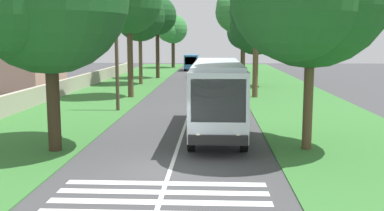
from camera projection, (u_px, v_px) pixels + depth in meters
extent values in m
plane|color=#424244|center=(170.00, 171.00, 16.75)|extent=(160.00, 160.00, 0.00)
cube|color=#387533|center=(75.00, 109.00, 31.96)|extent=(120.00, 8.00, 0.04)
cube|color=#387533|center=(308.00, 110.00, 31.19)|extent=(120.00, 8.00, 0.04)
cube|color=silver|center=(190.00, 110.00, 31.58)|extent=(110.00, 0.16, 0.01)
cube|color=silver|center=(217.00, 93.00, 23.33)|extent=(11.00, 2.50, 2.90)
cube|color=slate|center=(217.00, 83.00, 23.56)|extent=(9.68, 2.54, 0.85)
cube|color=slate|center=(218.00, 101.00, 17.89)|extent=(0.08, 2.20, 1.74)
cube|color=#B29E19|center=(217.00, 112.00, 23.48)|extent=(10.78, 2.53, 0.36)
cube|color=silver|center=(217.00, 64.00, 23.11)|extent=(10.56, 2.30, 0.18)
cube|color=black|center=(218.00, 140.00, 18.00)|extent=(0.16, 2.40, 0.40)
sphere|color=#F2EDCC|center=(198.00, 136.00, 18.07)|extent=(0.24, 0.24, 0.24)
sphere|color=#F2EDCC|center=(238.00, 137.00, 18.00)|extent=(0.24, 0.24, 0.24)
cylinder|color=black|center=(191.00, 139.00, 19.76)|extent=(1.10, 0.32, 1.10)
cylinder|color=black|center=(197.00, 112.00, 27.07)|extent=(1.10, 0.32, 1.10)
cylinder|color=black|center=(244.00, 139.00, 19.65)|extent=(1.10, 0.32, 1.10)
cylinder|color=black|center=(236.00, 112.00, 26.96)|extent=(1.10, 0.32, 1.10)
cube|color=silver|center=(159.00, 202.00, 13.54)|extent=(0.45, 6.80, 0.01)
cube|color=silver|center=(163.00, 192.00, 14.43)|extent=(0.45, 6.80, 0.01)
cube|color=silver|center=(166.00, 183.00, 15.32)|extent=(0.45, 6.80, 0.01)
cube|color=silver|center=(214.00, 86.00, 42.31)|extent=(4.30, 1.75, 0.70)
cube|color=slate|center=(214.00, 80.00, 42.13)|extent=(2.00, 1.61, 0.55)
cylinder|color=black|center=(205.00, 90.00, 41.05)|extent=(0.64, 0.22, 0.64)
cylinder|color=black|center=(206.00, 87.00, 43.72)|extent=(0.64, 0.22, 0.64)
cylinder|color=black|center=(222.00, 90.00, 40.97)|extent=(0.64, 0.22, 0.64)
cylinder|color=black|center=(222.00, 87.00, 43.64)|extent=(0.64, 0.22, 0.64)
cube|color=#B7A893|center=(214.00, 80.00, 49.19)|extent=(4.30, 1.75, 0.70)
cube|color=slate|center=(214.00, 74.00, 49.00)|extent=(2.00, 1.61, 0.55)
cylinder|color=black|center=(207.00, 83.00, 47.92)|extent=(0.64, 0.22, 0.64)
cylinder|color=black|center=(207.00, 81.00, 50.59)|extent=(0.64, 0.22, 0.64)
cylinder|color=black|center=(222.00, 83.00, 47.85)|extent=(0.64, 0.22, 0.64)
cylinder|color=black|center=(221.00, 81.00, 50.52)|extent=(0.64, 0.22, 0.64)
cube|color=#B7A893|center=(215.00, 75.00, 56.67)|extent=(4.30, 1.75, 0.70)
cube|color=slate|center=(215.00, 70.00, 56.48)|extent=(2.00, 1.61, 0.55)
cylinder|color=black|center=(209.00, 77.00, 55.40)|extent=(0.64, 0.22, 0.64)
cylinder|color=black|center=(209.00, 76.00, 58.07)|extent=(0.64, 0.22, 0.64)
cylinder|color=black|center=(221.00, 77.00, 55.33)|extent=(0.64, 0.22, 0.64)
cylinder|color=black|center=(221.00, 76.00, 58.00)|extent=(0.64, 0.22, 0.64)
cube|color=silver|center=(216.00, 70.00, 65.56)|extent=(4.30, 1.75, 0.70)
cube|color=slate|center=(216.00, 66.00, 65.37)|extent=(2.00, 1.61, 0.55)
cylinder|color=black|center=(211.00, 72.00, 64.29)|extent=(0.64, 0.22, 0.64)
cylinder|color=black|center=(211.00, 71.00, 66.96)|extent=(0.64, 0.22, 0.64)
cylinder|color=black|center=(222.00, 72.00, 64.22)|extent=(0.64, 0.22, 0.64)
cylinder|color=black|center=(221.00, 71.00, 66.89)|extent=(0.64, 0.22, 0.64)
cube|color=teal|center=(192.00, 61.00, 72.54)|extent=(6.00, 2.10, 2.10)
cube|color=slate|center=(192.00, 59.00, 72.68)|extent=(5.04, 2.13, 0.70)
cube|color=slate|center=(191.00, 61.00, 69.57)|extent=(0.06, 1.76, 1.18)
cylinder|color=black|center=(185.00, 69.00, 70.86)|extent=(0.76, 0.24, 0.76)
cylinder|color=black|center=(186.00, 67.00, 74.62)|extent=(0.76, 0.24, 0.76)
cylinder|color=black|center=(197.00, 69.00, 70.77)|extent=(0.76, 0.24, 0.76)
cylinder|color=black|center=(198.00, 67.00, 74.53)|extent=(0.76, 0.24, 0.76)
cylinder|color=brown|center=(141.00, 57.00, 49.21)|extent=(0.39, 0.39, 5.88)
sphere|color=#19471E|center=(140.00, 16.00, 48.57)|extent=(5.48, 5.48, 5.48)
sphere|color=#19471E|center=(142.00, 20.00, 50.25)|extent=(3.07, 3.07, 3.07)
sphere|color=#19471E|center=(130.00, 19.00, 47.31)|extent=(3.13, 3.13, 3.13)
cylinder|color=#4C3826|center=(130.00, 59.00, 37.87)|extent=(0.47, 0.47, 6.52)
sphere|color=#1E5623|center=(129.00, 1.00, 37.19)|extent=(5.41, 5.41, 5.41)
sphere|color=#1E5623|center=(133.00, 7.00, 38.85)|extent=(3.05, 3.05, 3.05)
sphere|color=#1E5623|center=(116.00, 5.00, 35.95)|extent=(3.48, 3.48, 3.48)
cylinder|color=#3D2D1E|center=(173.00, 52.00, 79.07)|extent=(0.59, 0.59, 5.34)
sphere|color=#337A38|center=(173.00, 29.00, 78.49)|extent=(5.01, 5.01, 5.01)
sphere|color=#337A38|center=(174.00, 31.00, 80.03)|extent=(3.20, 3.20, 3.20)
sphere|color=#337A38|center=(168.00, 31.00, 77.34)|extent=(3.63, 3.63, 3.63)
cylinder|color=#3D2D1E|center=(53.00, 95.00, 19.44)|extent=(0.56, 0.56, 4.88)
sphere|color=#1E5623|center=(65.00, 9.00, 20.91)|extent=(4.05, 4.05, 4.05)
sphere|color=#1E5623|center=(7.00, 2.00, 17.26)|extent=(4.29, 4.29, 4.29)
cylinder|color=#3D2D1E|center=(158.00, 52.00, 57.22)|extent=(0.48, 0.48, 6.53)
sphere|color=#19471E|center=(157.00, 16.00, 56.56)|extent=(4.86, 4.86, 4.86)
sphere|color=#19471E|center=(159.00, 19.00, 58.05)|extent=(2.80, 2.80, 2.80)
sphere|color=#19471E|center=(150.00, 18.00, 55.45)|extent=(2.97, 2.97, 2.97)
cylinder|color=brown|center=(255.00, 62.00, 37.86)|extent=(0.47, 0.47, 5.93)
sphere|color=#19471E|center=(257.00, 11.00, 37.26)|extent=(4.49, 4.49, 4.49)
sphere|color=#19471E|center=(255.00, 16.00, 38.64)|extent=(3.00, 3.00, 3.00)
sphere|color=#19471E|center=(249.00, 15.00, 36.23)|extent=(2.63, 2.63, 2.63)
cylinder|color=#4C3826|center=(244.00, 57.00, 67.95)|extent=(0.47, 0.47, 4.56)
sphere|color=#19471E|center=(244.00, 32.00, 67.42)|extent=(5.07, 5.07, 5.07)
sphere|color=#19471E|center=(243.00, 35.00, 68.98)|extent=(3.46, 3.46, 3.46)
sphere|color=#19471E|center=(239.00, 35.00, 66.26)|extent=(2.82, 2.82, 2.82)
cylinder|color=brown|center=(308.00, 92.00, 19.70)|extent=(0.42, 0.42, 5.11)
sphere|color=#1E5623|center=(302.00, 4.00, 21.16)|extent=(3.86, 3.86, 3.86)
cylinder|color=#3D2D1E|center=(242.00, 51.00, 58.65)|extent=(0.38, 0.38, 6.87)
sphere|color=#337A38|center=(243.00, 9.00, 57.88)|extent=(6.94, 6.94, 6.94)
sphere|color=#337A38|center=(242.00, 14.00, 60.01)|extent=(4.51, 4.51, 4.51)
sphere|color=#337A38|center=(235.00, 12.00, 56.29)|extent=(4.98, 4.98, 4.98)
cylinder|color=brown|center=(256.00, 65.00, 46.91)|extent=(0.51, 0.51, 4.51)
sphere|color=#19471E|center=(257.00, 28.00, 46.36)|extent=(5.52, 5.52, 5.52)
sphere|color=#19471E|center=(255.00, 32.00, 48.06)|extent=(3.06, 3.06, 3.06)
sphere|color=#19471E|center=(249.00, 32.00, 45.10)|extent=(3.80, 3.80, 3.80)
cylinder|color=#473828|center=(117.00, 56.00, 30.55)|extent=(0.24, 0.24, 7.41)
cube|color=#3D3326|center=(116.00, 10.00, 30.11)|extent=(0.12, 1.40, 0.12)
cube|color=#B2A893|center=(53.00, 91.00, 36.96)|extent=(70.00, 0.40, 1.35)
cube|color=tan|center=(11.00, 59.00, 43.29)|extent=(8.55, 8.09, 6.03)
cube|color=brown|center=(9.00, 22.00, 42.78)|extent=(9.15, 8.69, 1.06)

